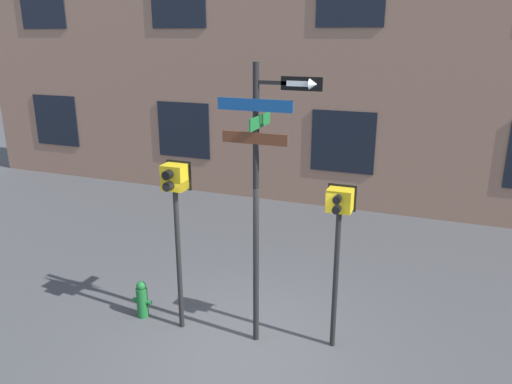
# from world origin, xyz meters

# --- Properties ---
(ground_plane) EXTENTS (60.00, 60.00, 0.00)m
(ground_plane) POSITION_xyz_m (0.00, 0.00, 0.00)
(ground_plane) COLOR #424244
(street_sign_pole) EXTENTS (1.46, 0.77, 4.26)m
(street_sign_pole) POSITION_xyz_m (0.16, 0.25, 2.60)
(street_sign_pole) COLOR black
(street_sign_pole) RESTS_ON ground_plane
(pedestrian_signal_left) EXTENTS (0.41, 0.40, 2.78)m
(pedestrian_signal_left) POSITION_xyz_m (-1.19, 0.15, 2.20)
(pedestrian_signal_left) COLOR black
(pedestrian_signal_left) RESTS_ON ground_plane
(pedestrian_signal_right) EXTENTS (0.41, 0.40, 2.56)m
(pedestrian_signal_right) POSITION_xyz_m (1.25, 0.53, 2.01)
(pedestrian_signal_right) COLOR black
(pedestrian_signal_right) RESTS_ON ground_plane
(fire_hydrant) EXTENTS (0.35, 0.19, 0.66)m
(fire_hydrant) POSITION_xyz_m (-1.96, 0.19, 0.32)
(fire_hydrant) COLOR #196028
(fire_hydrant) RESTS_ON ground_plane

